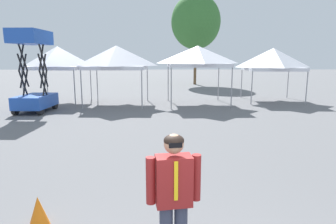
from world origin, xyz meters
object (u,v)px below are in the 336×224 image
Objects in this scene: scissor_lift at (35,88)px; person_foreground at (174,195)px; canopy_tent_center at (58,58)px; canopy_tent_left_of_center at (273,59)px; tree_behind_tents_left at (196,22)px; canopy_tent_behind_left at (198,56)px; canopy_tent_far_left at (117,57)px; traffic_cone_lot_center at (38,211)px.

scissor_lift is 2.23× the size of person_foreground.
canopy_tent_left_of_center is (12.97, 0.56, -0.08)m from canopy_tent_center.
person_foreground is at bearing -96.84° from tree_behind_tents_left.
tree_behind_tents_left is at bearing 83.16° from person_foreground.
scissor_lift is at bearing -164.58° from canopy_tent_behind_left.
person_foreground is (2.72, -13.61, -1.65)m from canopy_tent_far_left.
canopy_tent_far_left is 0.87× the size of scissor_lift.
canopy_tent_behind_left is 0.38× the size of tree_behind_tents_left.
canopy_tent_behind_left is (8.16, -0.75, 0.09)m from canopy_tent_center.
tree_behind_tents_left is at bearing 105.92° from canopy_tent_left_of_center.
canopy_tent_left_of_center is at bearing 57.53° from traffic_cone_lot_center.
canopy_tent_left_of_center is 13.11m from tree_behind_tents_left.
canopy_tent_behind_left is 1.94× the size of person_foreground.
scissor_lift is at bearing -147.98° from canopy_tent_far_left.
canopy_tent_far_left is 1.95× the size of person_foreground.
scissor_lift is at bearing -121.65° from tree_behind_tents_left.
tree_behind_tents_left reaches higher than scissor_lift.
canopy_tent_left_of_center is 0.39× the size of tree_behind_tents_left.
scissor_lift is 8.06× the size of traffic_cone_lot_center.
canopy_tent_center is at bearing 174.76° from canopy_tent_behind_left.
scissor_lift is at bearing 113.13° from traffic_cone_lot_center.
traffic_cone_lot_center is at bearing -107.65° from canopy_tent_behind_left.
canopy_tent_behind_left reaches higher than canopy_tent_left_of_center.
canopy_tent_behind_left is 13.93m from tree_behind_tents_left.
tree_behind_tents_left is (9.69, 15.71, 5.04)m from scissor_lift.
scissor_lift is (-13.14, -3.61, -1.38)m from canopy_tent_left_of_center.
canopy_tent_far_left is 15.08m from tree_behind_tents_left.
canopy_tent_far_left is at bearing -172.27° from canopy_tent_left_of_center.
tree_behind_tents_left is 27.13m from traffic_cone_lot_center.
canopy_tent_far_left is at bearing -114.01° from tree_behind_tents_left.
canopy_tent_center is 16.25m from tree_behind_tents_left.
canopy_tent_far_left reaches higher than canopy_tent_behind_left.
canopy_tent_far_left is 0.99× the size of canopy_tent_left_of_center.
canopy_tent_center is 8.20m from canopy_tent_behind_left.
canopy_tent_center is 14.10m from traffic_cone_lot_center.
canopy_tent_behind_left is at bearing -0.41° from canopy_tent_far_left.
scissor_lift reaches higher than canopy_tent_left_of_center.
person_foreground is 0.20× the size of tree_behind_tents_left.
person_foreground is (6.45, -11.28, -0.17)m from scissor_lift.
tree_behind_tents_left is (5.96, 13.38, 3.56)m from canopy_tent_far_left.
canopy_tent_left_of_center is 1.96× the size of person_foreground.
canopy_tent_far_left is 4.64m from scissor_lift.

